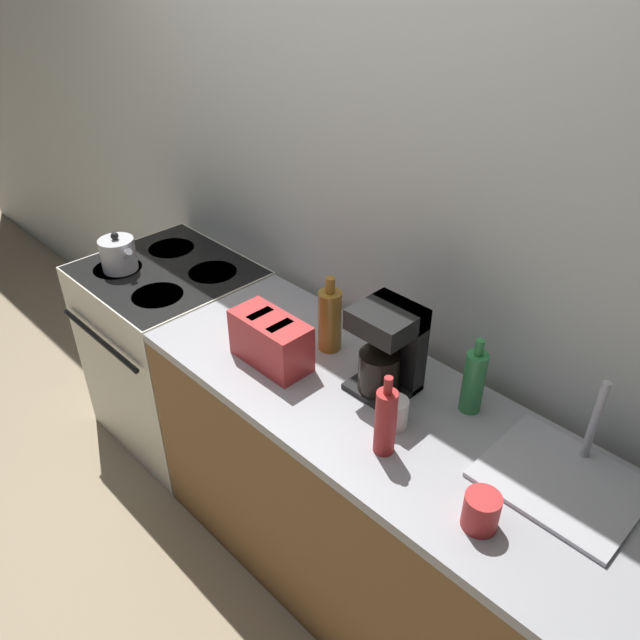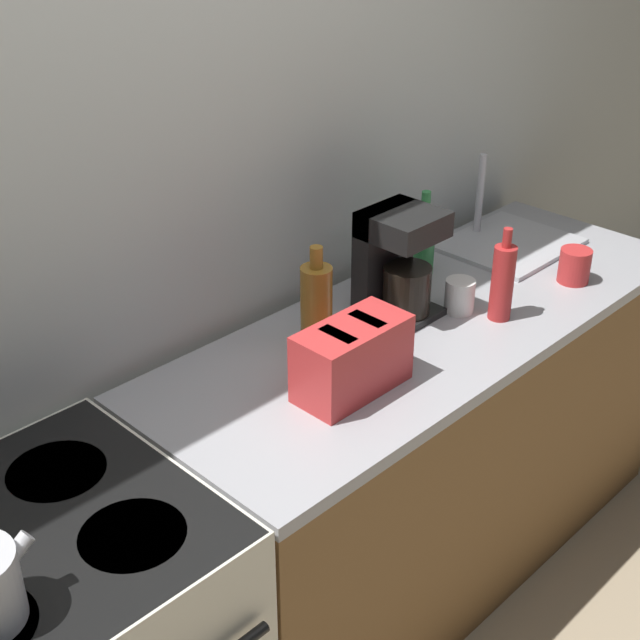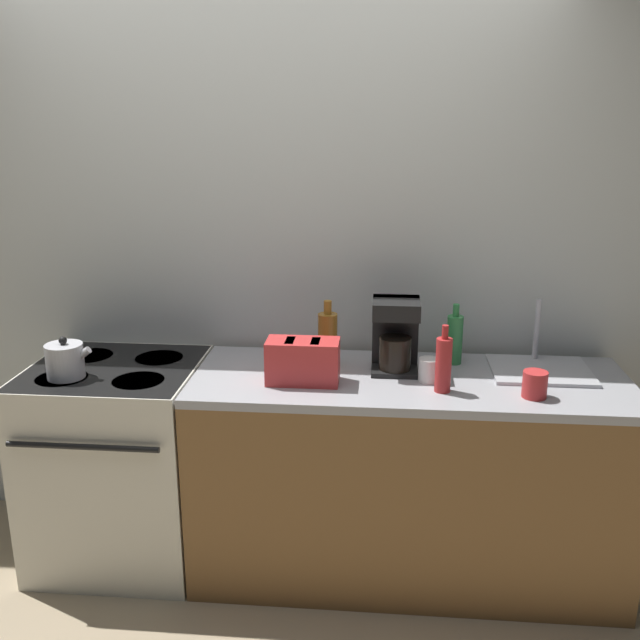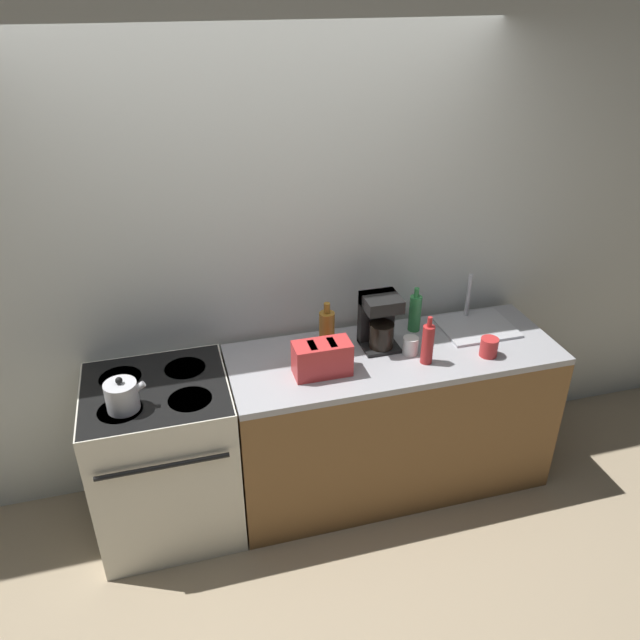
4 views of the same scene
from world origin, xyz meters
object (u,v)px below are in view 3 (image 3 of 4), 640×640
at_px(bottle_green, 455,339).
at_px(stove, 120,460).
at_px(kettle, 65,361).
at_px(bottle_red, 443,364).
at_px(bottle_amber, 328,339).
at_px(coffee_maker, 395,334).
at_px(toaster, 303,361).
at_px(cup_red, 535,384).
at_px(cup_white, 429,370).

bearing_deg(bottle_green, stove, -172.65).
distance_m(kettle, bottle_red, 1.52).
distance_m(kettle, bottle_amber, 1.08).
bearing_deg(kettle, coffee_maker, 9.11).
distance_m(stove, toaster, 0.99).
height_order(bottle_red, cup_red, bottle_red).
bearing_deg(coffee_maker, kettle, -170.89).
height_order(bottle_green, bottle_amber, bottle_amber).
relative_size(coffee_maker, bottle_red, 1.15).
bearing_deg(toaster, bottle_amber, 67.71).
distance_m(coffee_maker, bottle_green, 0.28).
bearing_deg(bottle_green, bottle_amber, -171.37).
distance_m(toaster, cup_white, 0.51).
bearing_deg(kettle, cup_red, -1.23).
bearing_deg(kettle, bottle_amber, 12.69).
relative_size(kettle, bottle_green, 0.72).
bearing_deg(coffee_maker, cup_red, -25.76).
xyz_separation_m(coffee_maker, bottle_green, (0.26, 0.10, -0.05)).
relative_size(cup_red, cup_white, 1.07).
distance_m(stove, bottle_green, 1.57).
height_order(toaster, bottle_green, bottle_green).
bearing_deg(stove, bottle_green, 7.35).
bearing_deg(kettle, cup_white, 3.51).
distance_m(stove, cup_white, 1.42).
distance_m(bottle_amber, cup_white, 0.45).
relative_size(kettle, cup_red, 1.85).
xyz_separation_m(coffee_maker, bottle_red, (0.18, -0.23, -0.05)).
bearing_deg(cup_white, kettle, -176.49).
distance_m(bottle_amber, cup_red, 0.86).
xyz_separation_m(toaster, cup_white, (0.50, 0.06, -0.04)).
relative_size(bottle_red, cup_white, 2.79).
height_order(stove, cup_white, cup_white).
bearing_deg(bottle_green, toaster, -155.47).
height_order(kettle, bottle_red, bottle_red).
relative_size(stove, coffee_maker, 2.90).
relative_size(kettle, coffee_maker, 0.62).
distance_m(coffee_maker, cup_red, 0.60).
bearing_deg(cup_red, bottle_amber, 161.17).
bearing_deg(bottle_amber, toaster, -112.29).
xyz_separation_m(stove, bottle_green, (1.46, 0.19, 0.55)).
bearing_deg(kettle, toaster, 2.05).
height_order(bottle_green, cup_white, bottle_green).
bearing_deg(cup_red, bottle_green, 127.22).
height_order(stove, bottle_green, bottle_green).
relative_size(coffee_maker, cup_white, 3.20).
bearing_deg(coffee_maker, bottle_amber, 175.50).
bearing_deg(cup_red, toaster, 175.23).
bearing_deg(bottle_amber, cup_white, -19.22).
bearing_deg(toaster, coffee_maker, 26.06).
height_order(toaster, bottle_amber, bottle_amber).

